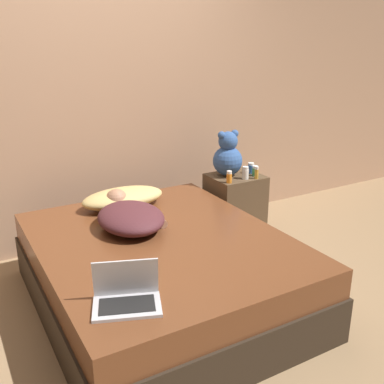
# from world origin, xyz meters

# --- Properties ---
(ground_plane) EXTENTS (12.00, 12.00, 0.00)m
(ground_plane) POSITION_xyz_m (0.00, 0.00, 0.00)
(ground_plane) COLOR #937551
(wall_back) EXTENTS (8.00, 0.06, 2.60)m
(wall_back) POSITION_xyz_m (0.00, 1.19, 1.30)
(wall_back) COLOR tan
(wall_back) RESTS_ON ground_plane
(bed) EXTENTS (1.50, 1.82, 0.47)m
(bed) POSITION_xyz_m (0.00, 0.00, 0.23)
(bed) COLOR #2D2319
(bed) RESTS_ON ground_plane
(nightstand) EXTENTS (0.43, 0.38, 0.56)m
(nightstand) POSITION_xyz_m (1.03, 0.64, 0.28)
(nightstand) COLOR brown
(nightstand) RESTS_ON ground_plane
(pillow) EXTENTS (0.63, 0.33, 0.14)m
(pillow) POSITION_xyz_m (0.01, 0.65, 0.54)
(pillow) COLOR tan
(pillow) RESTS_ON bed
(person_lying) EXTENTS (0.48, 0.73, 0.17)m
(person_lying) POSITION_xyz_m (-0.09, 0.28, 0.54)
(person_lying) COLOR #4C2328
(person_lying) RESTS_ON bed
(laptop) EXTENTS (0.37, 0.31, 0.22)m
(laptop) POSITION_xyz_m (-0.47, -0.59, 0.52)
(laptop) COLOR silver
(laptop) RESTS_ON bed
(teddy_bear) EXTENTS (0.25, 0.25, 0.38)m
(teddy_bear) POSITION_xyz_m (0.97, 0.69, 0.73)
(teddy_bear) COLOR #335693
(teddy_bear) RESTS_ON nightstand
(bottle_white) EXTENTS (0.05, 0.05, 0.10)m
(bottle_white) POSITION_xyz_m (1.04, 0.52, 0.61)
(bottle_white) COLOR white
(bottle_white) RESTS_ON nightstand
(bottle_amber) EXTENTS (0.03, 0.03, 0.10)m
(bottle_amber) POSITION_xyz_m (1.12, 0.48, 0.61)
(bottle_amber) COLOR gold
(bottle_amber) RESTS_ON nightstand
(bottle_green) EXTENTS (0.05, 0.05, 0.09)m
(bottle_green) POSITION_xyz_m (1.16, 0.55, 0.60)
(bottle_green) COLOR #3D8E4C
(bottle_green) RESTS_ON nightstand
(bottle_blue) EXTENTS (0.06, 0.06, 0.09)m
(bottle_blue) POSITION_xyz_m (1.18, 0.64, 0.60)
(bottle_blue) COLOR #3866B2
(bottle_blue) RESTS_ON nightstand
(bottle_orange) EXTENTS (0.04, 0.04, 0.10)m
(bottle_orange) POSITION_xyz_m (0.86, 0.50, 0.61)
(bottle_orange) COLOR orange
(bottle_orange) RESTS_ON nightstand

